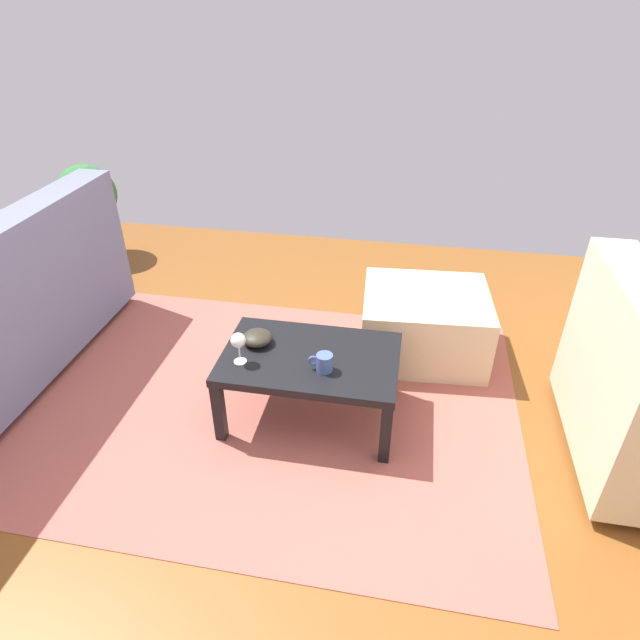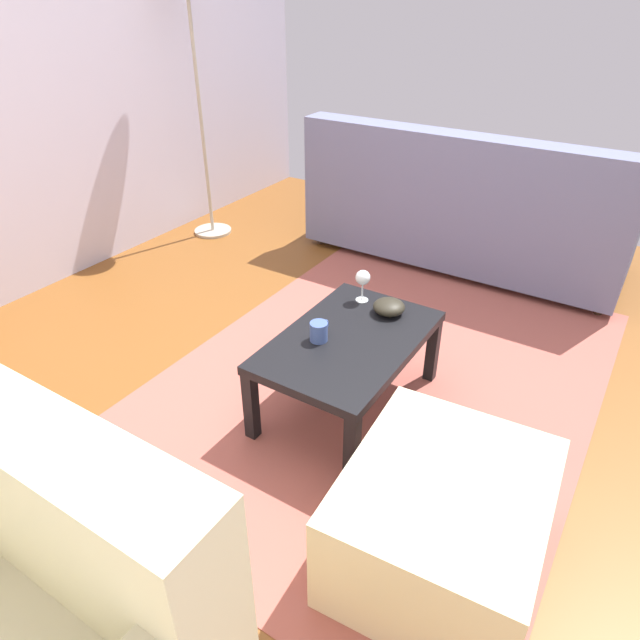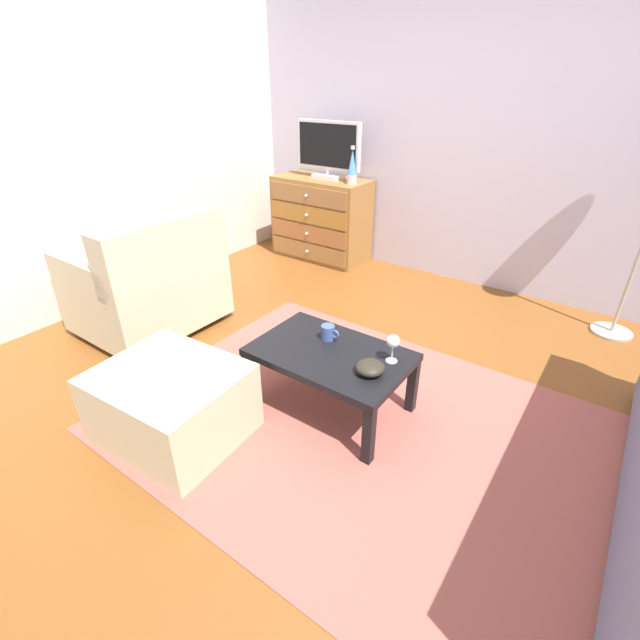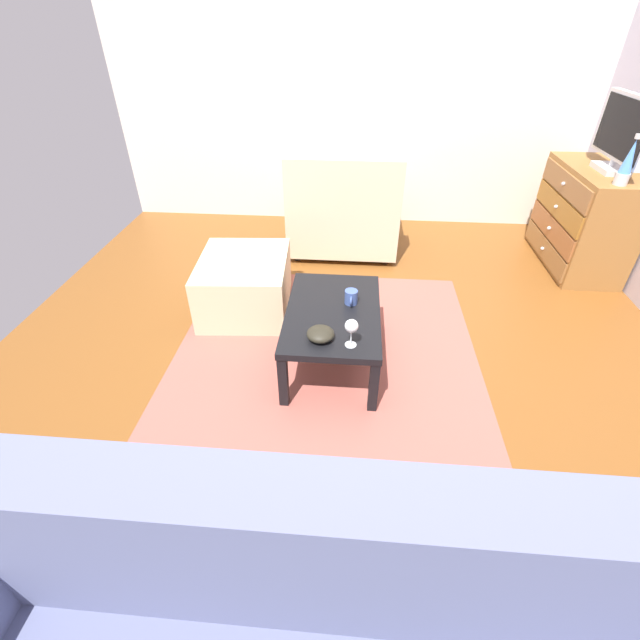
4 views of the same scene
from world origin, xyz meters
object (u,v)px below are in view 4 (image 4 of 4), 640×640
object	(u,v)px
wine_glass	(340,326)
dresser	(27,245)
ottoman	(286,541)
couch_large	(574,279)
coffee_table	(355,348)
bowl_decorative	(399,327)
standing_lamp	(406,58)
mug	(292,350)

from	to	relation	value
wine_glass	dresser	bearing A→B (deg)	129.37
dresser	ottoman	bearing A→B (deg)	-69.88
dresser	couch_large	size ratio (longest dim) A/B	0.51
coffee_table	bowl_decorative	xyz separation A→B (m)	(0.24, -0.05, 0.10)
couch_large	standing_lamp	bearing A→B (deg)	99.93
couch_large	ottoman	size ratio (longest dim) A/B	2.95
dresser	couch_large	bearing A→B (deg)	-28.93
wine_glass	standing_lamp	size ratio (longest dim) A/B	0.09
couch_large	dresser	bearing A→B (deg)	151.07
coffee_table	couch_large	distance (m)	1.77
coffee_table	ottoman	bearing A→B (deg)	-132.20
bowl_decorative	ottoman	world-z (taller)	bowl_decorative
mug	ottoman	world-z (taller)	mug
dresser	ottoman	distance (m)	2.98
dresser	mug	bearing A→B (deg)	-55.70
couch_large	standing_lamp	size ratio (longest dim) A/B	1.19
wine_glass	ottoman	world-z (taller)	wine_glass
ottoman	standing_lamp	bearing A→B (deg)	51.97
coffee_table	bowl_decorative	distance (m)	0.27
couch_large	ottoman	distance (m)	2.62
mug	standing_lamp	world-z (taller)	standing_lamp
coffee_table	couch_large	xyz separation A→B (m)	(1.76, 0.07, -0.04)
ottoman	standing_lamp	size ratio (longest dim) A/B	0.40
coffee_table	wine_glass	size ratio (longest dim) A/B	6.11
bowl_decorative	standing_lamp	xyz separation A→B (m)	(1.19, 2.01, 1.02)
mug	couch_large	bearing A→B (deg)	1.74
dresser	mug	size ratio (longest dim) A/B	9.28
coffee_table	wine_glass	distance (m)	0.20
dresser	bowl_decorative	bearing A→B (deg)	-46.13
dresser	couch_large	distance (m)	4.00
coffee_table	mug	bearing A→B (deg)	178.42
dresser	bowl_decorative	xyz separation A→B (m)	(1.98, -2.05, 0.06)
dresser	wine_glass	distance (m)	2.59
dresser	wine_glass	bearing A→B (deg)	-50.63
mug	couch_large	world-z (taller)	couch_large
coffee_table	wine_glass	xyz separation A→B (m)	(-0.09, 0.01, 0.17)
wine_glass	mug	bearing A→B (deg)	-179.77
standing_lamp	bowl_decorative	bearing A→B (deg)	-120.72
bowl_decorative	standing_lamp	world-z (taller)	standing_lamp
coffee_table	bowl_decorative	bearing A→B (deg)	-10.98
coffee_table	mug	distance (m)	0.38
dresser	wine_glass	size ratio (longest dim) A/B	6.74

